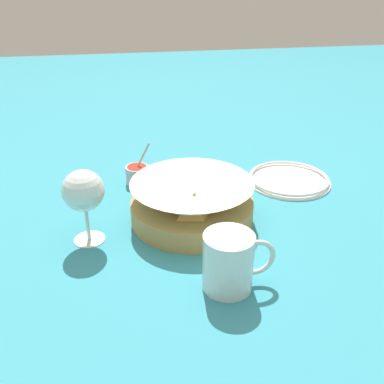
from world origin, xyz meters
TOP-DOWN VIEW (x-y plane):
  - ground_plane at (0.00, 0.00)m, footprint 4.00×4.00m
  - food_basket at (-0.01, -0.03)m, footprint 0.26×0.26m
  - sauce_cup at (-0.11, 0.17)m, footprint 0.06×0.06m
  - wine_glass at (-0.22, -0.06)m, footprint 0.08×0.08m
  - beer_mug at (0.01, -0.25)m, footprint 0.12×0.08m
  - side_plate at (0.26, 0.11)m, footprint 0.21×0.21m

SIDE VIEW (x-z plane):
  - ground_plane at x=0.00m, z-range 0.00..0.00m
  - side_plate at x=0.26m, z-range 0.00..0.01m
  - sauce_cup at x=-0.11m, z-range -0.03..0.08m
  - food_basket at x=-0.01m, z-range -0.01..0.09m
  - beer_mug at x=0.01m, z-range 0.00..0.10m
  - wine_glass at x=-0.22m, z-range 0.03..0.18m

